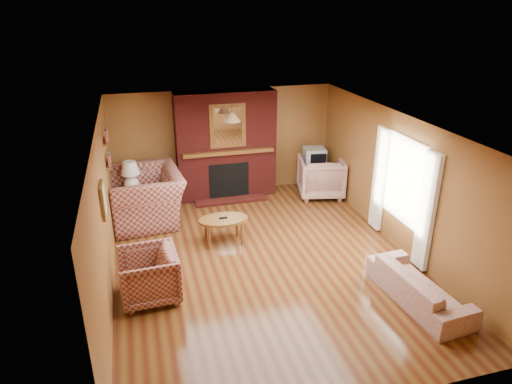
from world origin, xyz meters
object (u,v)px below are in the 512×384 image
object	(u,v)px
side_table	(134,203)
crt_tv	(314,157)
plaid_loveseat	(146,197)
table_lamp	(131,175)
floral_armchair	(321,177)
fireplace	(226,146)
coffee_table	(223,221)
plaid_armchair	(149,275)
tv_stand	(313,178)
floral_sofa	(419,287)

from	to	relation	value
side_table	crt_tv	size ratio (longest dim) A/B	1.02
plaid_loveseat	table_lamp	size ratio (longest dim) A/B	2.55
plaid_loveseat	table_lamp	world-z (taller)	table_lamp
floral_armchair	side_table	distance (m)	4.17
fireplace	side_table	bearing A→B (deg)	-165.71
fireplace	plaid_loveseat	size ratio (longest dim) A/B	1.49
plaid_loveseat	coffee_table	size ratio (longest dim) A/B	1.78
plaid_loveseat	table_lamp	distance (m)	0.56
plaid_armchair	floral_armchair	distance (m)	5.02
plaid_armchair	plaid_loveseat	bearing A→B (deg)	174.92
table_lamp	tv_stand	distance (m)	4.21
plaid_armchair	coffee_table	xyz separation A→B (m)	(1.42, 1.39, 0.04)
crt_tv	table_lamp	bearing A→B (deg)	-175.26
floral_armchair	crt_tv	bearing A→B (deg)	-75.04
fireplace	plaid_armchair	distance (m)	4.15
plaid_loveseat	coffee_table	xyz separation A→B (m)	(1.32, -1.34, -0.09)
side_table	plaid_loveseat	bearing A→B (deg)	-51.23
fireplace	floral_armchair	distance (m)	2.26
side_table	plaid_armchair	bearing A→B (deg)	-87.18
plaid_armchair	tv_stand	world-z (taller)	plaid_armchair
fireplace	floral_armchair	world-z (taller)	fireplace
plaid_loveseat	plaid_armchair	size ratio (longest dim) A/B	1.87
floral_sofa	floral_armchair	world-z (taller)	floral_armchair
fireplace	coffee_table	bearing A→B (deg)	-103.65
plaid_loveseat	floral_sofa	world-z (taller)	plaid_loveseat
plaid_loveseat	floral_armchair	size ratio (longest dim) A/B	1.61
floral_sofa	table_lamp	bearing A→B (deg)	38.78
side_table	fireplace	bearing A→B (deg)	14.29
table_lamp	crt_tv	size ratio (longest dim) A/B	1.15
fireplace	plaid_armchair	size ratio (longest dim) A/B	2.79
coffee_table	floral_sofa	bearing A→B (deg)	-46.33
plaid_loveseat	side_table	world-z (taller)	plaid_loveseat
floral_armchair	coffee_table	world-z (taller)	floral_armchair
plaid_loveseat	coffee_table	distance (m)	1.88
side_table	tv_stand	bearing A→B (deg)	4.82
crt_tv	floral_sofa	bearing A→B (deg)	-91.89
floral_armchair	crt_tv	xyz separation A→B (m)	(-0.01, 0.38, 0.35)
table_lamp	tv_stand	size ratio (longest dim) A/B	1.09
plaid_armchair	table_lamp	size ratio (longest dim) A/B	1.37
plaid_armchair	floral_sofa	size ratio (longest dim) A/B	0.49
floral_armchair	crt_tv	size ratio (longest dim) A/B	1.82
coffee_table	side_table	xyz separation A→B (m)	(-1.57, 1.65, -0.15)
floral_sofa	crt_tv	distance (m)	4.58
table_lamp	tv_stand	xyz separation A→B (m)	(4.15, 0.35, -0.62)
fireplace	floral_sofa	xyz separation A→B (m)	(1.90, -4.73, -0.93)
fireplace	table_lamp	bearing A→B (deg)	-165.71
plaid_armchair	side_table	distance (m)	3.05
side_table	crt_tv	xyz separation A→B (m)	(4.15, 0.34, 0.52)
table_lamp	fireplace	bearing A→B (deg)	14.29
floral_sofa	plaid_armchair	bearing A→B (deg)	68.50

